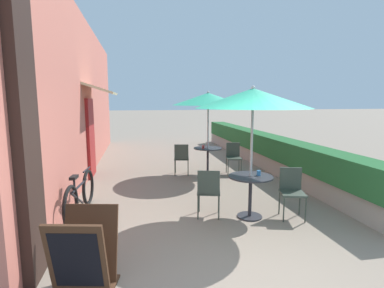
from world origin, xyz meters
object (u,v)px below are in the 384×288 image
(patio_table_mid, at_px, (208,155))
(patio_umbrella_mid, at_px, (208,99))
(cafe_chair_near_right, at_px, (209,189))
(bicycle_leaning, at_px, (80,195))
(patio_umbrella_near, at_px, (253,98))
(cafe_chair_near_left, at_px, (292,188))
(cafe_chair_mid_right, at_px, (182,157))
(patio_table_near, at_px, (250,187))
(coffee_cup_mid, at_px, (203,147))
(coffee_cup_near, at_px, (259,173))
(menu_board, at_px, (84,252))
(cafe_chair_mid_left, at_px, (233,155))

(patio_table_mid, bearing_deg, patio_umbrella_mid, -90.00)
(cafe_chair_near_right, xyz_separation_m, bicycle_leaning, (-2.24, 0.55, -0.15))
(cafe_chair_near_right, distance_m, patio_table_mid, 3.13)
(patio_umbrella_near, distance_m, cafe_chair_near_left, 1.73)
(patio_umbrella_near, height_order, cafe_chair_mid_right, patio_umbrella_near)
(patio_table_near, relative_size, coffee_cup_mid, 8.64)
(patio_umbrella_near, xyz_separation_m, coffee_cup_near, (0.15, 0.00, -1.29))
(cafe_chair_near_right, distance_m, menu_board, 2.50)
(cafe_chair_mid_left, distance_m, coffee_cup_mid, 0.92)
(patio_umbrella_near, bearing_deg, cafe_chair_mid_right, 102.81)
(cafe_chair_near_left, relative_size, patio_umbrella_mid, 0.38)
(cafe_chair_near_right, relative_size, coffee_cup_mid, 9.67)
(patio_umbrella_near, relative_size, cafe_chair_near_left, 2.64)
(coffee_cup_mid, bearing_deg, patio_table_mid, 31.10)
(cafe_chair_near_left, distance_m, menu_board, 3.58)
(patio_umbrella_near, height_order, coffee_cup_mid, patio_umbrella_near)
(coffee_cup_near, relative_size, patio_umbrella_mid, 0.04)
(bicycle_leaning, bearing_deg, menu_board, -73.24)
(patio_umbrella_near, height_order, patio_table_mid, patio_umbrella_near)
(coffee_cup_near, distance_m, patio_table_mid, 3.18)
(cafe_chair_near_left, distance_m, patio_umbrella_mid, 3.71)
(patio_table_near, xyz_separation_m, menu_board, (-2.53, -1.61, -0.12))
(coffee_cup_near, height_order, coffee_cup_mid, same)
(cafe_chair_mid_left, bearing_deg, patio_table_near, 86.51)
(cafe_chair_mid_right, bearing_deg, patio_umbrella_mid, 5.99)
(patio_table_near, distance_m, coffee_cup_near, 0.29)
(cafe_chair_near_left, bearing_deg, patio_table_mid, -62.51)
(cafe_chair_near_left, relative_size, coffee_cup_near, 9.67)
(patio_table_near, relative_size, cafe_chair_mid_left, 0.89)
(patio_umbrella_near, height_order, cafe_chair_near_right, patio_umbrella_near)
(cafe_chair_mid_left, xyz_separation_m, menu_board, (-3.26, -4.72, -0.09))
(coffee_cup_mid, distance_m, bicycle_leaning, 3.73)
(cafe_chair_near_left, xyz_separation_m, menu_board, (-3.25, -1.49, -0.09))
(cafe_chair_near_right, relative_size, cafe_chair_mid_right, 1.00)
(patio_umbrella_mid, bearing_deg, bicycle_leaning, -139.89)
(patio_table_near, height_order, patio_umbrella_near, patio_umbrella_near)
(patio_umbrella_near, distance_m, patio_umbrella_mid, 3.17)
(cafe_chair_near_left, height_order, patio_umbrella_mid, patio_umbrella_mid)
(menu_board, bearing_deg, patio_umbrella_mid, 73.85)
(patio_umbrella_near, distance_m, cafe_chair_near_right, 1.73)
(coffee_cup_mid, xyz_separation_m, bicycle_leaning, (-2.82, -2.41, -0.43))
(cafe_chair_near_left, distance_m, cafe_chair_mid_left, 3.23)
(patio_umbrella_near, bearing_deg, coffee_cup_near, 1.17)
(patio_table_near, distance_m, bicycle_leaning, 3.04)
(cafe_chair_mid_right, height_order, bicycle_leaning, cafe_chair_mid_right)
(cafe_chair_near_left, xyz_separation_m, bicycle_leaning, (-3.69, 0.78, -0.15))
(cafe_chair_near_right, bearing_deg, patio_table_near, 5.99)
(cafe_chair_near_right, relative_size, bicycle_leaning, 0.49)
(cafe_chair_near_left, height_order, coffee_cup_mid, cafe_chair_near_left)
(cafe_chair_mid_left, relative_size, bicycle_leaning, 0.49)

